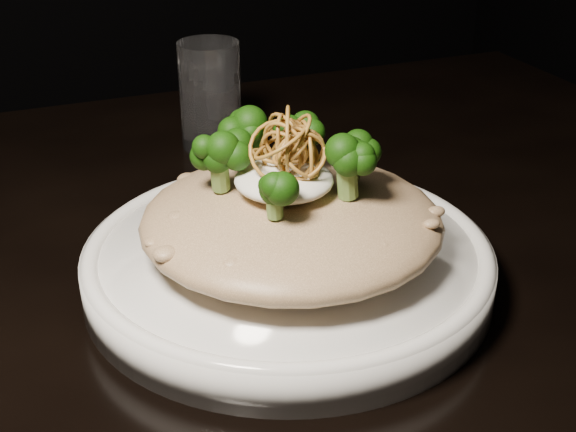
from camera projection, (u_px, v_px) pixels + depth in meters
The scene contains 7 objects.
table at pixel (211, 346), 0.65m from camera, with size 1.10×0.80×0.75m.
plate at pixel (288, 265), 0.58m from camera, with size 0.29×0.29×0.03m, color white.
risotto at pixel (292, 220), 0.56m from camera, with size 0.21×0.21×0.05m, color brown.
broccoli at pixel (289, 153), 0.54m from camera, with size 0.14×0.14×0.05m, color black, non-canonical shape.
cheese at pixel (284, 180), 0.54m from camera, with size 0.07×0.07×0.02m, color white.
shallots at pixel (292, 139), 0.53m from camera, with size 0.06×0.06×0.04m, color brown, non-canonical shape.
drinking_glass at pixel (210, 95), 0.79m from camera, with size 0.06×0.06×0.11m, color white.
Camera 1 is at (-0.14, -0.52, 1.06)m, focal length 50.00 mm.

